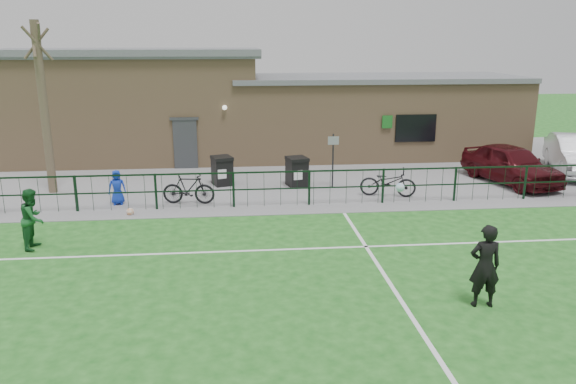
{
  "coord_description": "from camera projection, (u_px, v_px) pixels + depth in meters",
  "views": [
    {
      "loc": [
        -1.44,
        -9.81,
        5.35
      ],
      "look_at": [
        0.0,
        5.0,
        1.3
      ],
      "focal_mm": 35.0,
      "sensor_mm": 36.0,
      "label": 1
    }
  ],
  "objects": [
    {
      "name": "ground",
      "position": [
        313.0,
        323.0,
        10.96
      ],
      "size": [
        90.0,
        90.0,
        0.0
      ],
      "primitive_type": "plane",
      "color": "#1A5A1A",
      "rests_on": "ground"
    },
    {
      "name": "paving_strip",
      "position": [
        269.0,
        169.0,
        23.92
      ],
      "size": [
        34.0,
        13.0,
        0.02
      ],
      "primitive_type": "cube",
      "color": "slate",
      "rests_on": "ground"
    },
    {
      "name": "pitch_line_touch",
      "position": [
        280.0,
        208.0,
        18.45
      ],
      "size": [
        28.0,
        0.1,
        0.01
      ],
      "primitive_type": "cube",
      "color": "white",
      "rests_on": "ground"
    },
    {
      "name": "pitch_line_mid",
      "position": [
        292.0,
        249.0,
        14.8
      ],
      "size": [
        28.0,
        0.1,
        0.01
      ],
      "primitive_type": "cube",
      "color": "white",
      "rests_on": "ground"
    },
    {
      "name": "pitch_line_perp",
      "position": [
        412.0,
        318.0,
        11.15
      ],
      "size": [
        0.1,
        16.0,
        0.01
      ],
      "primitive_type": "cube",
      "color": "white",
      "rests_on": "ground"
    },
    {
      "name": "perimeter_fence",
      "position": [
        279.0,
        189.0,
        18.49
      ],
      "size": [
        28.0,
        0.1,
        1.2
      ],
      "primitive_type": "cube",
      "color": "black",
      "rests_on": "ground"
    },
    {
      "name": "bare_tree",
      "position": [
        44.0,
        109.0,
        19.51
      ],
      "size": [
        0.3,
        0.3,
        6.0
      ],
      "primitive_type": "cylinder",
      "color": "#4C3E2E",
      "rests_on": "ground"
    },
    {
      "name": "wheelie_bin_left",
      "position": [
        222.0,
        172.0,
        21.2
      ],
      "size": [
        0.86,
        0.92,
        1.01
      ],
      "primitive_type": "cube",
      "rotation": [
        0.0,
        0.0,
        0.31
      ],
      "color": "black",
      "rests_on": "paving_strip"
    },
    {
      "name": "wheelie_bin_right",
      "position": [
        297.0,
        173.0,
        21.02
      ],
      "size": [
        0.83,
        0.9,
        1.01
      ],
      "primitive_type": "cube",
      "rotation": [
        0.0,
        0.0,
        0.24
      ],
      "color": "black",
      "rests_on": "paving_strip"
    },
    {
      "name": "sign_post",
      "position": [
        333.0,
        161.0,
        20.74
      ],
      "size": [
        0.08,
        0.08,
        2.0
      ],
      "primitive_type": "cylinder",
      "rotation": [
        0.0,
        0.0,
        -0.31
      ],
      "color": "black",
      "rests_on": "paving_strip"
    },
    {
      "name": "car_maroon",
      "position": [
        511.0,
        164.0,
        21.39
      ],
      "size": [
        2.77,
        4.66,
        1.49
      ],
      "primitive_type": "imported",
      "rotation": [
        0.0,
        0.0,
        0.25
      ],
      "color": "#3F0B10",
      "rests_on": "paving_strip"
    },
    {
      "name": "car_silver",
      "position": [
        576.0,
        155.0,
        22.93
      ],
      "size": [
        3.09,
        5.02,
        1.56
      ],
      "primitive_type": "imported",
      "rotation": [
        0.0,
        0.0,
        -0.33
      ],
      "color": "#B6B8BF",
      "rests_on": "paving_strip"
    },
    {
      "name": "bicycle_d",
      "position": [
        189.0,
        189.0,
        18.72
      ],
      "size": [
        1.8,
        0.74,
        1.05
      ],
      "primitive_type": "imported",
      "rotation": [
        0.0,
        0.0,
        1.42
      ],
      "color": "black",
      "rests_on": "paving_strip"
    },
    {
      "name": "bicycle_e",
      "position": [
        388.0,
        182.0,
        19.62
      ],
      "size": [
        2.05,
        1.15,
        1.02
      ],
      "primitive_type": "imported",
      "rotation": [
        0.0,
        0.0,
        1.31
      ],
      "color": "black",
      "rests_on": "paving_strip"
    },
    {
      "name": "spectator_child",
      "position": [
        117.0,
        187.0,
        18.65
      ],
      "size": [
        0.63,
        0.46,
        1.16
      ],
      "primitive_type": "imported",
      "rotation": [
        0.0,
        0.0,
        0.18
      ],
      "color": "#1230AA",
      "rests_on": "paving_strip"
    },
    {
      "name": "goalkeeper_kick",
      "position": [
        483.0,
        264.0,
        11.49
      ],
      "size": [
        1.46,
        3.07,
        1.97
      ],
      "color": "black",
      "rests_on": "ground"
    },
    {
      "name": "outfield_player",
      "position": [
        33.0,
        219.0,
        14.73
      ],
      "size": [
        0.63,
        0.8,
        1.62
      ],
      "primitive_type": "imported",
      "rotation": [
        0.0,
        0.0,
        1.55
      ],
      "color": "#185626",
      "rests_on": "ground"
    },
    {
      "name": "ball_ground",
      "position": [
        130.0,
        212.0,
        17.65
      ],
      "size": [
        0.24,
        0.24,
        0.24
      ],
      "primitive_type": "sphere",
      "color": "silver",
      "rests_on": "ground"
    },
    {
      "name": "clubhouse",
      "position": [
        245.0,
        109.0,
        26.14
      ],
      "size": [
        24.25,
        5.4,
        4.96
      ],
      "color": "tan",
      "rests_on": "ground"
    }
  ]
}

